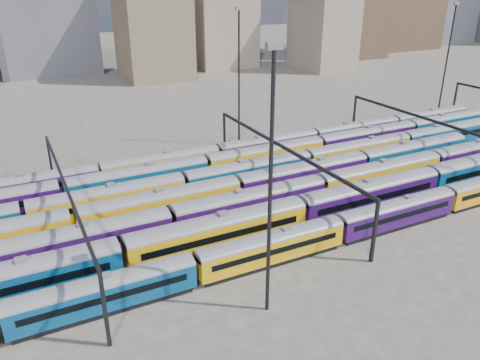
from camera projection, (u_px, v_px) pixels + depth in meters
name	position (u px, v px, depth m)	size (l,w,h in m)	color
ground	(220.00, 209.00, 66.38)	(500.00, 500.00, 0.00)	#413B37
rake_0	(272.00, 244.00, 52.95)	(93.10, 2.73, 4.58)	black
rake_1	(219.00, 229.00, 55.04)	(113.87, 3.33, 5.63)	black
rake_2	(251.00, 202.00, 62.03)	(111.02, 3.25, 5.49)	black
rake_3	(161.00, 203.00, 61.69)	(111.59, 3.27, 5.51)	black
rake_4	(249.00, 171.00, 72.35)	(149.82, 3.13, 5.27)	black
rake_5	(206.00, 165.00, 74.32)	(130.80, 3.19, 5.38)	black
rake_6	(217.00, 153.00, 80.28)	(120.12, 2.93, 4.93)	black
gantry_1	(66.00, 192.00, 55.42)	(0.35, 40.35, 8.03)	black
gantry_2	(282.00, 153.00, 67.83)	(0.35, 40.35, 8.03)	black
gantry_3	(432.00, 126.00, 80.24)	(0.35, 40.35, 8.03)	black
mast_2	(270.00, 180.00, 40.75)	(1.40, 0.50, 25.60)	black
mast_3	(239.00, 73.00, 86.74)	(1.40, 0.50, 25.60)	black
mast_5	(447.00, 58.00, 104.14)	(1.40, 0.50, 25.60)	black
skyline	(347.00, 4.00, 188.17)	(399.22, 60.48, 50.03)	#665B4C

